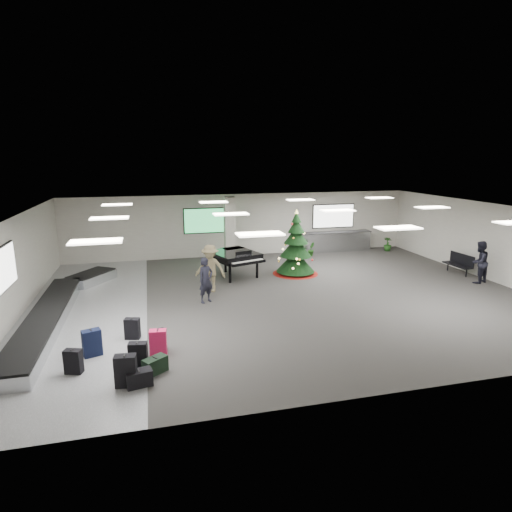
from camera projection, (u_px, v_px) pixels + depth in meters
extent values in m
plane|color=#383633|center=(284.00, 296.00, 15.98)|extent=(18.00, 18.00, 0.00)
cube|color=#B3ADA4|center=(244.00, 225.00, 22.22)|extent=(18.00, 0.02, 3.20)
cube|color=#B3ADA4|center=(387.00, 326.00, 9.00)|extent=(18.00, 0.02, 3.20)
cube|color=#B3ADA4|center=(13.00, 270.00, 13.47)|extent=(0.02, 14.00, 3.20)
cube|color=#B3ADA4|center=(491.00, 242.00, 17.75)|extent=(0.02, 14.00, 3.20)
cube|color=silver|center=(286.00, 211.00, 15.24)|extent=(18.00, 14.00, 0.02)
cube|color=slate|center=(85.00, 312.00, 14.31)|extent=(4.00, 14.00, 0.01)
cube|color=#B5B3A6|center=(230.00, 230.00, 20.66)|extent=(0.50, 0.50, 3.20)
cube|color=green|center=(205.00, 221.00, 21.63)|extent=(2.20, 0.08, 1.30)
cube|color=white|center=(333.00, 216.00, 23.29)|extent=(2.40, 0.08, 1.30)
cube|color=white|center=(4.00, 268.00, 12.47)|extent=(0.08, 2.10, 1.30)
cube|color=white|center=(96.00, 241.00, 10.06)|extent=(1.20, 0.60, 0.04)
cube|color=white|center=(109.00, 218.00, 13.83)|extent=(1.20, 0.60, 0.04)
cube|color=white|center=(117.00, 205.00, 17.61)|extent=(1.20, 0.60, 0.04)
cube|color=white|center=(260.00, 234.00, 11.01)|extent=(1.20, 0.60, 0.04)
cube|color=white|center=(231.00, 214.00, 14.78)|extent=(1.20, 0.60, 0.04)
cube|color=white|center=(214.00, 202.00, 18.56)|extent=(1.20, 0.60, 0.04)
cube|color=white|center=(398.00, 228.00, 11.96)|extent=(1.20, 0.60, 0.04)
cube|color=white|center=(338.00, 210.00, 15.73)|extent=(1.20, 0.60, 0.04)
cube|color=white|center=(300.00, 200.00, 19.51)|extent=(1.20, 0.60, 0.04)
cube|color=white|center=(432.00, 207.00, 16.68)|extent=(1.20, 0.60, 0.04)
cube|color=white|center=(379.00, 198.00, 20.46)|extent=(1.20, 0.60, 0.04)
cube|color=silver|center=(46.00, 320.00, 13.09)|extent=(1.00, 8.00, 0.38)
cube|color=black|center=(45.00, 314.00, 13.04)|extent=(0.95, 7.90, 0.05)
cube|color=silver|center=(92.00, 278.00, 17.62)|extent=(1.97, 2.21, 0.38)
cube|color=black|center=(91.00, 273.00, 17.57)|extent=(1.87, 2.10, 0.05)
cube|color=silver|center=(335.00, 242.00, 23.32)|extent=(4.00, 0.60, 1.05)
cube|color=#2E2E30|center=(335.00, 232.00, 23.20)|extent=(4.05, 0.65, 0.04)
cube|color=black|center=(126.00, 371.00, 9.64)|extent=(0.51, 0.32, 0.75)
cube|color=black|center=(125.00, 355.00, 9.55)|extent=(0.05, 0.16, 0.02)
cube|color=black|center=(138.00, 356.00, 10.43)|extent=(0.48, 0.30, 0.69)
cube|color=black|center=(137.00, 342.00, 10.35)|extent=(0.05, 0.14, 0.02)
cube|color=#DC1C51|center=(158.00, 343.00, 11.18)|extent=(0.47, 0.30, 0.69)
cube|color=black|center=(158.00, 330.00, 11.10)|extent=(0.05, 0.15, 0.02)
cube|color=black|center=(158.00, 341.00, 11.39)|extent=(0.45, 0.35, 0.60)
cube|color=black|center=(157.00, 330.00, 11.32)|extent=(0.07, 0.13, 0.02)
cube|color=black|center=(92.00, 343.00, 11.12)|extent=(0.53, 0.41, 0.71)
cube|color=black|center=(91.00, 330.00, 11.03)|extent=(0.08, 0.16, 0.02)
cube|color=black|center=(73.00, 362.00, 10.23)|extent=(0.45, 0.34, 0.60)
cube|color=black|center=(72.00, 350.00, 10.16)|extent=(0.07, 0.13, 0.02)
cube|color=black|center=(155.00, 365.00, 10.28)|extent=(0.64, 0.58, 0.39)
cube|color=black|center=(155.00, 357.00, 10.23)|extent=(0.13, 0.16, 0.02)
cube|color=black|center=(132.00, 329.00, 12.17)|extent=(0.46, 0.34, 0.61)
cube|color=black|center=(132.00, 318.00, 12.10)|extent=(0.07, 0.14, 0.02)
cube|color=black|center=(139.00, 378.00, 9.69)|extent=(0.63, 0.43, 0.38)
cube|color=black|center=(139.00, 370.00, 9.64)|extent=(0.07, 0.19, 0.02)
cone|color=#661009|center=(295.00, 272.00, 18.98)|extent=(2.01, 2.01, 0.13)
cylinder|color=#3F2819|center=(295.00, 268.00, 18.93)|extent=(0.13, 0.13, 0.53)
cone|color=black|center=(296.00, 261.00, 18.86)|extent=(1.70, 1.70, 0.95)
cone|color=black|center=(296.00, 247.00, 18.71)|extent=(1.38, 1.38, 0.85)
cone|color=black|center=(296.00, 235.00, 18.59)|extent=(1.06, 1.06, 0.74)
cone|color=black|center=(296.00, 225.00, 18.50)|extent=(0.74, 0.74, 0.64)
cone|color=black|center=(297.00, 217.00, 18.41)|extent=(0.42, 0.42, 0.48)
cone|color=#FFE566|center=(297.00, 211.00, 18.36)|extent=(0.17, 0.17, 0.19)
cube|color=black|center=(234.00, 256.00, 18.40)|extent=(2.27, 2.40, 0.31)
cube|color=black|center=(247.00, 263.00, 17.57)|extent=(1.63, 0.85, 0.11)
cube|color=white|center=(248.00, 261.00, 17.52)|extent=(1.41, 0.62, 0.02)
cube|color=black|center=(244.00, 254.00, 17.72)|extent=(0.75, 0.29, 0.24)
cylinder|color=black|center=(230.00, 274.00, 17.54)|extent=(0.11, 0.11, 0.76)
cylinder|color=black|center=(257.00, 269.00, 18.25)|extent=(0.11, 0.11, 0.76)
cylinder|color=black|center=(226.00, 264.00, 19.16)|extent=(0.11, 0.11, 0.76)
cube|color=black|center=(457.00, 265.00, 18.90)|extent=(0.54, 1.43, 0.06)
cylinder|color=black|center=(466.00, 273.00, 18.41)|extent=(0.06, 0.06, 0.38)
cylinder|color=black|center=(448.00, 266.00, 19.48)|extent=(0.06, 0.06, 0.38)
cube|color=black|center=(462.00, 259.00, 18.89)|extent=(0.12, 1.41, 0.47)
imported|color=black|center=(206.00, 280.00, 15.11)|extent=(0.71, 0.64, 1.63)
imported|color=#80714F|center=(210.00, 268.00, 16.30)|extent=(1.36, 1.12, 1.83)
imported|color=black|center=(479.00, 262.00, 17.44)|extent=(1.02, 0.90, 1.75)
imported|color=#173E13|center=(311.00, 249.00, 22.24)|extent=(0.48, 0.51, 0.72)
imported|color=#173E13|center=(388.00, 244.00, 23.43)|extent=(0.61, 0.61, 0.77)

